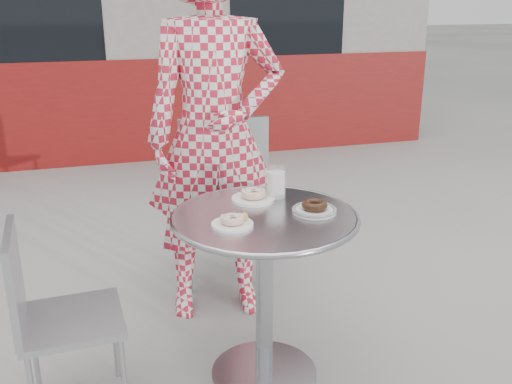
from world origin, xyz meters
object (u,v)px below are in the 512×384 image
object	(u,v)px
bistro_table	(265,257)
plate_checker	(314,208)
plate_far	(253,196)
chair_far	(220,227)
plate_near	(233,221)
milk_cup	(276,183)
chair_left	(73,356)
seated_person	(215,136)

from	to	relation	value
bistro_table	plate_checker	distance (m)	0.28
bistro_table	plate_checker	size ratio (longest dim) A/B	4.23
plate_far	plate_checker	distance (m)	0.28
chair_far	plate_near	bearing A→B (deg)	84.61
plate_near	plate_checker	size ratio (longest dim) A/B	0.88
plate_far	plate_near	size ratio (longest dim) A/B	1.16
chair_far	milk_cup	distance (m)	0.96
plate_near	plate_checker	xyz separation A→B (m)	(0.34, 0.05, -0.00)
plate_far	plate_near	distance (m)	0.29
plate_near	milk_cup	size ratio (longest dim) A/B	1.17
chair_left	plate_far	bearing A→B (deg)	-81.69
chair_far	plate_checker	size ratio (longest dim) A/B	5.50
bistro_table	plate_far	xyz separation A→B (m)	(0.00, 0.17, 0.20)
chair_left	bistro_table	bearing A→B (deg)	-94.45
bistro_table	seated_person	xyz separation A→B (m)	(-0.05, 0.65, 0.35)
bistro_table	milk_cup	world-z (taller)	milk_cup
plate_checker	milk_cup	world-z (taller)	milk_cup
chair_left	seated_person	size ratio (longest dim) A/B	0.42
chair_left	seated_person	bearing A→B (deg)	-51.81
plate_near	seated_person	bearing A→B (deg)	81.93
chair_left	plate_far	size ratio (longest dim) A/B	4.30
bistro_table	seated_person	size ratio (longest dim) A/B	0.41
seated_person	milk_cup	bearing A→B (deg)	-66.40
chair_far	plate_near	xyz separation A→B (m)	(-0.20, -1.07, 0.46)
bistro_table	plate_far	distance (m)	0.27
plate_near	milk_cup	world-z (taller)	milk_cup
seated_person	bistro_table	bearing A→B (deg)	-80.67
chair_left	seated_person	distance (m)	1.17
chair_far	seated_person	distance (m)	0.72
chair_left	plate_checker	size ratio (longest dim) A/B	4.40
plate_checker	milk_cup	bearing A→B (deg)	112.76
plate_near	bistro_table	bearing A→B (deg)	26.44
plate_far	bistro_table	bearing A→B (deg)	-91.46
seated_person	plate_near	world-z (taller)	seated_person
chair_far	chair_left	world-z (taller)	chair_far
chair_left	plate_far	xyz separation A→B (m)	(0.77, 0.15, 0.53)
chair_far	plate_far	world-z (taller)	chair_far
chair_left	milk_cup	xyz separation A→B (m)	(0.87, 0.16, 0.57)
bistro_table	plate_far	size ratio (longest dim) A/B	4.14
chair_left	plate_near	distance (m)	0.82
bistro_table	milk_cup	distance (m)	0.33
chair_far	chair_left	bearing A→B (deg)	55.11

